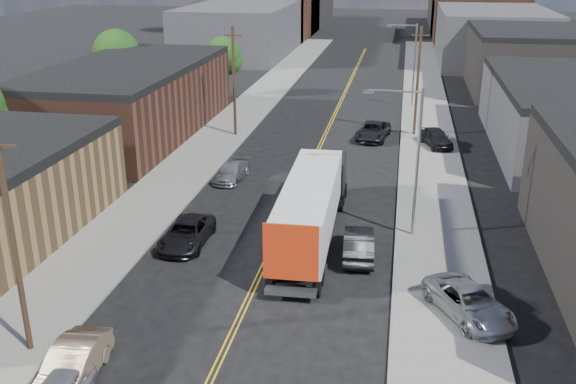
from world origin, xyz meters
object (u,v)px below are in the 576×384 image
at_px(car_left_b, 72,366).
at_px(car_left_c, 187,233).
at_px(car_right_lot_c, 436,137).
at_px(car_right_oncoming, 359,244).
at_px(car_left_d, 232,172).
at_px(car_right_lot_a, 469,302).
at_px(car_ahead_truck, 373,131).
at_px(semi_truck, 313,201).

xyz_separation_m(car_left_b, car_left_c, (0.30, 13.16, -0.08)).
height_order(car_left_b, car_right_lot_c, car_right_lot_c).
relative_size(car_right_oncoming, car_right_lot_c, 1.04).
relative_size(car_left_d, car_right_lot_c, 0.97).
xyz_separation_m(car_right_lot_a, car_ahead_truck, (-6.06, 30.16, -0.11)).
height_order(car_left_c, car_right_lot_a, car_right_lot_a).
xyz_separation_m(car_left_b, car_left_d, (-0.07, 24.72, -0.15)).
relative_size(car_left_c, car_right_oncoming, 1.07).
bearing_deg(semi_truck, car_left_b, -116.93).
bearing_deg(car_right_lot_a, car_right_lot_c, 61.55).
distance_m(car_left_b, car_right_oncoming, 16.86).
distance_m(car_left_b, car_right_lot_a, 17.63).
xyz_separation_m(car_left_c, car_ahead_truck, (9.50, 24.72, 0.05)).
bearing_deg(car_right_lot_a, car_left_b, 176.43).
bearing_deg(car_right_oncoming, semi_truck, -40.98).
xyz_separation_m(semi_truck, car_left_b, (-7.42, -15.52, -1.56)).
distance_m(car_left_d, car_right_lot_c, 19.14).
bearing_deg(car_left_d, car_right_lot_c, 41.77).
relative_size(car_right_lot_a, car_ahead_truck, 0.95).
xyz_separation_m(car_right_oncoming, car_right_lot_a, (5.56, -5.64, 0.09)).
height_order(car_left_c, car_right_oncoming, car_right_oncoming).
xyz_separation_m(car_left_c, car_left_d, (-0.37, 11.56, -0.07)).
bearing_deg(car_right_oncoming, car_right_lot_c, -106.48).
height_order(semi_truck, car_right_oncoming, semi_truck).
height_order(car_left_c, car_left_d, car_left_c).
relative_size(car_left_c, car_left_d, 1.16).
xyz_separation_m(car_left_d, car_right_oncoming, (10.37, -11.38, 0.15)).
bearing_deg(car_left_c, car_right_lot_c, 55.89).
height_order(car_left_d, car_right_oncoming, car_right_oncoming).
bearing_deg(car_left_c, semi_truck, 17.51).
distance_m(car_left_d, car_ahead_truck, 16.44).
bearing_deg(car_left_c, car_ahead_truck, 68.12).
bearing_deg(car_right_oncoming, car_right_lot_a, 130.61).
xyz_separation_m(car_right_oncoming, car_ahead_truck, (-0.50, 24.53, -0.03)).
xyz_separation_m(car_left_c, car_right_lot_c, (15.03, 22.92, 0.22)).
xyz_separation_m(car_left_d, car_right_lot_a, (15.92, -17.01, 0.23)).
relative_size(semi_truck, car_left_c, 3.07).
bearing_deg(car_ahead_truck, car_left_d, -118.93).
bearing_deg(car_left_d, car_right_lot_a, -41.53).
bearing_deg(car_ahead_truck, car_left_b, -96.56).
relative_size(car_left_b, car_left_c, 0.94).
bearing_deg(car_left_c, car_right_oncoming, 0.23).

